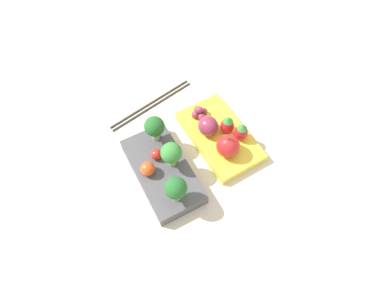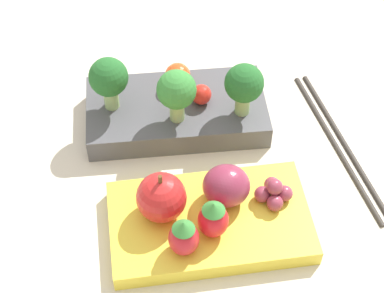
{
  "view_description": "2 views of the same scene",
  "coord_description": "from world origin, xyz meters",
  "px_view_note": "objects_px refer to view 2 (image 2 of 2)",
  "views": [
    {
      "loc": [
        -0.31,
        0.14,
        0.61
      ],
      "look_at": [
        -0.0,
        -0.0,
        0.04
      ],
      "focal_mm": 32.0,
      "sensor_mm": 36.0,
      "label": 1
    },
    {
      "loc": [
        -0.02,
        -0.4,
        0.51
      ],
      "look_at": [
        -0.0,
        -0.0,
        0.04
      ],
      "focal_mm": 60.0,
      "sensor_mm": 36.0,
      "label": 2
    }
  ],
  "objects_px": {
    "plum": "(226,186)",
    "chopsticks_pair": "(340,143)",
    "broccoli_floret_0": "(244,85)",
    "broccoli_floret_2": "(177,91)",
    "apple": "(161,197)",
    "cherry_tomato_1": "(201,95)",
    "broccoli_floret_1": "(109,79)",
    "bento_box_savoury": "(176,112)",
    "strawberry_0": "(213,219)",
    "cherry_tomato_0": "(178,76)",
    "grape_cluster": "(274,192)",
    "strawberry_1": "(184,237)",
    "bento_box_fruit": "(210,222)"
  },
  "relations": [
    {
      "from": "plum",
      "to": "chopsticks_pair",
      "type": "bearing_deg",
      "value": 30.94
    },
    {
      "from": "broccoli_floret_0",
      "to": "broccoli_floret_2",
      "type": "distance_m",
      "value": 0.07
    },
    {
      "from": "apple",
      "to": "cherry_tomato_1",
      "type": "bearing_deg",
      "value": 71.82
    },
    {
      "from": "broccoli_floret_2",
      "to": "plum",
      "type": "height_order",
      "value": "broccoli_floret_2"
    },
    {
      "from": "plum",
      "to": "broccoli_floret_1",
      "type": "bearing_deg",
      "value": 132.89
    },
    {
      "from": "bento_box_savoury",
      "to": "strawberry_0",
      "type": "xyz_separation_m",
      "value": [
        0.03,
        -0.16,
        0.03
      ]
    },
    {
      "from": "cherry_tomato_0",
      "to": "grape_cluster",
      "type": "relative_size",
      "value": 0.76
    },
    {
      "from": "plum",
      "to": "strawberry_1",
      "type": "bearing_deg",
      "value": -127.77
    },
    {
      "from": "grape_cluster",
      "to": "broccoli_floret_2",
      "type": "bearing_deg",
      "value": 131.07
    },
    {
      "from": "apple",
      "to": "strawberry_1",
      "type": "height_order",
      "value": "apple"
    },
    {
      "from": "strawberry_1",
      "to": "chopsticks_pair",
      "type": "xyz_separation_m",
      "value": [
        0.17,
        0.13,
        -0.04
      ]
    },
    {
      "from": "broccoli_floret_0",
      "to": "cherry_tomato_0",
      "type": "relative_size",
      "value": 2.2
    },
    {
      "from": "cherry_tomato_0",
      "to": "cherry_tomato_1",
      "type": "height_order",
      "value": "cherry_tomato_0"
    },
    {
      "from": "cherry_tomato_1",
      "to": "apple",
      "type": "relative_size",
      "value": 0.39
    },
    {
      "from": "apple",
      "to": "strawberry_0",
      "type": "relative_size",
      "value": 1.27
    },
    {
      "from": "broccoli_floret_1",
      "to": "grape_cluster",
      "type": "xyz_separation_m",
      "value": [
        0.15,
        -0.12,
        -0.04
      ]
    },
    {
      "from": "strawberry_1",
      "to": "bento_box_fruit",
      "type": "bearing_deg",
      "value": 52.75
    },
    {
      "from": "strawberry_0",
      "to": "plum",
      "type": "xyz_separation_m",
      "value": [
        0.01,
        0.04,
        -0.0
      ]
    },
    {
      "from": "bento_box_savoury",
      "to": "plum",
      "type": "xyz_separation_m",
      "value": [
        0.04,
        -0.12,
        0.02
      ]
    },
    {
      "from": "grape_cluster",
      "to": "chopsticks_pair",
      "type": "bearing_deg",
      "value": 43.52
    },
    {
      "from": "broccoli_floret_1",
      "to": "strawberry_1",
      "type": "xyz_separation_m",
      "value": [
        0.07,
        -0.17,
        -0.03
      ]
    },
    {
      "from": "strawberry_0",
      "to": "strawberry_1",
      "type": "relative_size",
      "value": 1.03
    },
    {
      "from": "apple",
      "to": "broccoli_floret_1",
      "type": "bearing_deg",
      "value": 110.87
    },
    {
      "from": "strawberry_1",
      "to": "bento_box_savoury",
      "type": "bearing_deg",
      "value": 90.51
    },
    {
      "from": "bento_box_savoury",
      "to": "cherry_tomato_0",
      "type": "xyz_separation_m",
      "value": [
        0.0,
        0.03,
        0.03
      ]
    },
    {
      "from": "cherry_tomato_0",
      "to": "strawberry_0",
      "type": "xyz_separation_m",
      "value": [
        0.03,
        -0.18,
        -0.0
      ]
    },
    {
      "from": "strawberry_0",
      "to": "broccoli_floret_1",
      "type": "bearing_deg",
      "value": 121.71
    },
    {
      "from": "bento_box_savoury",
      "to": "apple",
      "type": "relative_size",
      "value": 3.56
    },
    {
      "from": "strawberry_0",
      "to": "strawberry_1",
      "type": "height_order",
      "value": "strawberry_0"
    },
    {
      "from": "bento_box_fruit",
      "to": "grape_cluster",
      "type": "distance_m",
      "value": 0.07
    },
    {
      "from": "strawberry_1",
      "to": "chopsticks_pair",
      "type": "relative_size",
      "value": 0.2
    },
    {
      "from": "cherry_tomato_0",
      "to": "strawberry_1",
      "type": "relative_size",
      "value": 0.66
    },
    {
      "from": "broccoli_floret_2",
      "to": "plum",
      "type": "xyz_separation_m",
      "value": [
        0.04,
        -0.1,
        -0.03
      ]
    },
    {
      "from": "cherry_tomato_0",
      "to": "grape_cluster",
      "type": "distance_m",
      "value": 0.17
    },
    {
      "from": "cherry_tomato_1",
      "to": "grape_cluster",
      "type": "relative_size",
      "value": 0.59
    },
    {
      "from": "broccoli_floret_2",
      "to": "cherry_tomato_1",
      "type": "relative_size",
      "value": 2.84
    },
    {
      "from": "chopsticks_pair",
      "to": "grape_cluster",
      "type": "bearing_deg",
      "value": -136.48
    },
    {
      "from": "strawberry_0",
      "to": "grape_cluster",
      "type": "relative_size",
      "value": 1.18
    },
    {
      "from": "bento_box_savoury",
      "to": "strawberry_1",
      "type": "relative_size",
      "value": 4.64
    },
    {
      "from": "chopsticks_pair",
      "to": "bento_box_savoury",
      "type": "bearing_deg",
      "value": 165.77
    },
    {
      "from": "cherry_tomato_0",
      "to": "strawberry_0",
      "type": "relative_size",
      "value": 0.64
    },
    {
      "from": "cherry_tomato_0",
      "to": "plum",
      "type": "height_order",
      "value": "plum"
    },
    {
      "from": "cherry_tomato_0",
      "to": "plum",
      "type": "xyz_separation_m",
      "value": [
        0.04,
        -0.15,
        -0.0
      ]
    },
    {
      "from": "cherry_tomato_1",
      "to": "strawberry_0",
      "type": "relative_size",
      "value": 0.5
    },
    {
      "from": "grape_cluster",
      "to": "cherry_tomato_1",
      "type": "bearing_deg",
      "value": 116.55
    },
    {
      "from": "cherry_tomato_0",
      "to": "broccoli_floret_0",
      "type": "bearing_deg",
      "value": -33.03
    },
    {
      "from": "bento_box_savoury",
      "to": "chopsticks_pair",
      "type": "relative_size",
      "value": 0.94
    },
    {
      "from": "broccoli_floret_0",
      "to": "cherry_tomato_1",
      "type": "relative_size",
      "value": 2.84
    },
    {
      "from": "broccoli_floret_1",
      "to": "plum",
      "type": "xyz_separation_m",
      "value": [
        0.11,
        -0.12,
        -0.03
      ]
    },
    {
      "from": "broccoli_floret_2",
      "to": "apple",
      "type": "relative_size",
      "value": 1.12
    }
  ]
}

